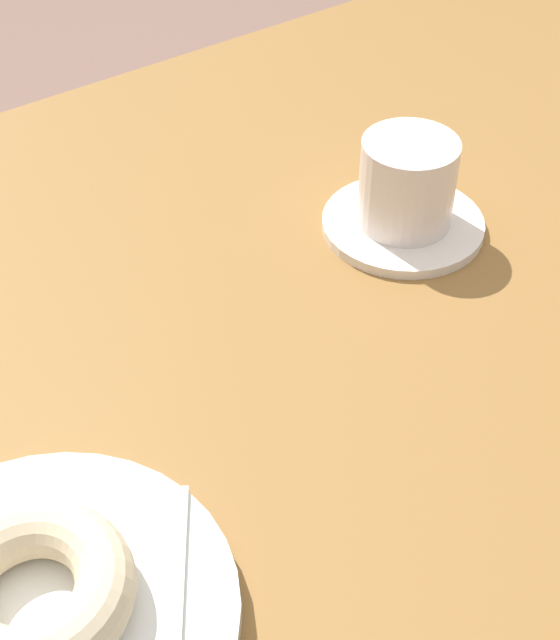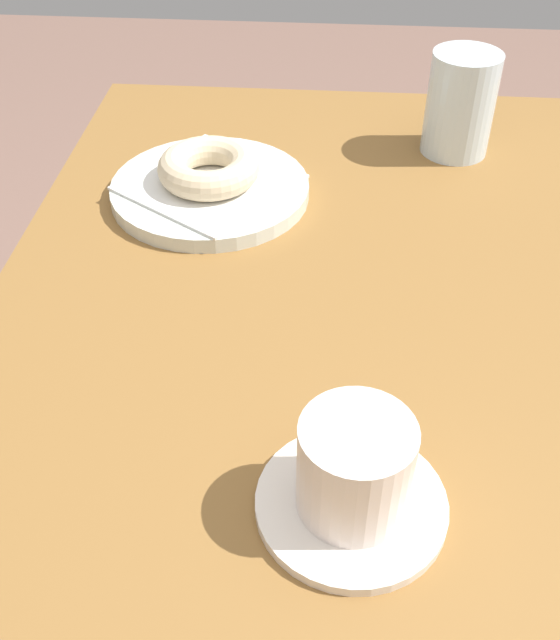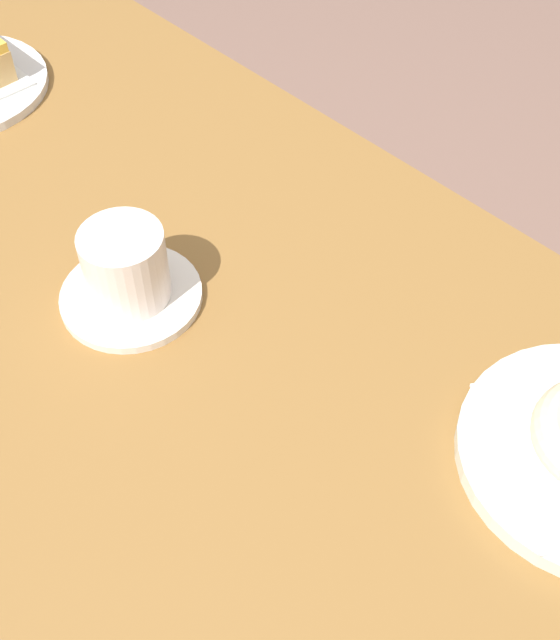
% 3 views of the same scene
% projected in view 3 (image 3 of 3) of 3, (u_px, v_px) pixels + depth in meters
% --- Properties ---
extents(ground_plane, '(6.00, 6.00, 0.00)m').
position_uv_depth(ground_plane, '(188.00, 622.00, 1.30)').
color(ground_plane, '#7E5E51').
extents(table, '(1.29, 0.67, 0.74)m').
position_uv_depth(table, '(131.00, 362.00, 0.80)').
color(table, brown).
rests_on(table, ground_plane).
extents(coffee_cup, '(0.13, 0.13, 0.08)m').
position_uv_depth(coffee_cup, '(126.00, 272.00, 0.72)').
color(coffee_cup, white).
rests_on(coffee_cup, table).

